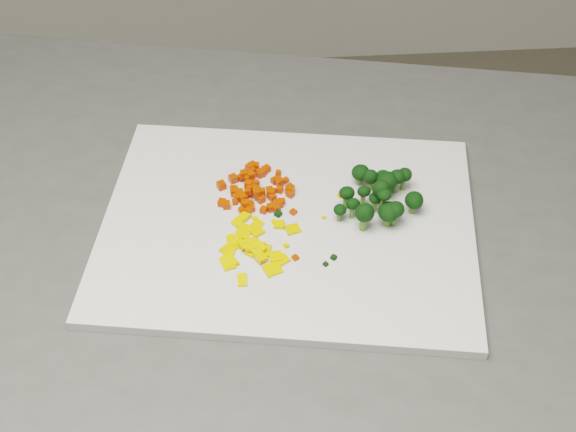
{
  "coord_description": "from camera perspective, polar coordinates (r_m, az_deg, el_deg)",
  "views": [
    {
      "loc": [
        0.04,
        -0.37,
        1.55
      ],
      "look_at": [
        0.08,
        0.27,
        0.92
      ],
      "focal_mm": 50.0,
      "sensor_mm": 36.0,
      "label": 1
    }
  ],
  "objects": [
    {
      "name": "carrot_cube_33",
      "position": [
        0.94,
        0.14,
        2.01
      ],
      "size": [
        0.01,
        0.01,
        0.01
      ],
      "primitive_type": "cube",
      "rotation": [
        0.0,
        0.0,
        2.2
      ],
      "color": "red",
      "rests_on": "carrot_pile"
    },
    {
      "name": "pepper_chunk_20",
      "position": [
        0.87,
        -2.12,
        -2.3
      ],
      "size": [
        0.02,
        0.02,
        0.0
      ],
      "primitive_type": "cube",
      "rotation": [
        -0.03,
        0.04,
        1.91
      ],
      "color": "#F5B50C",
      "rests_on": "pepper_pile"
    },
    {
      "name": "pepper_chunk_21",
      "position": [
        0.86,
        -4.09,
        -3.38
      ],
      "size": [
        0.02,
        0.02,
        0.01
      ],
      "primitive_type": "cube",
      "rotation": [
        -0.12,
        -0.06,
        0.49
      ],
      "color": "#F5B50C",
      "rests_on": "pepper_pile"
    },
    {
      "name": "stray_bit_6",
      "position": [
        0.91,
        2.56,
        -0.1
      ],
      "size": [
        0.0,
        0.0,
        0.0
      ],
      "primitive_type": "cube",
      "rotation": [
        0.0,
        0.0,
        1.73
      ],
      "color": "#F5B50C",
      "rests_on": "cutting_board"
    },
    {
      "name": "pepper_chunk_19",
      "position": [
        0.88,
        -3.8,
        -1.83
      ],
      "size": [
        0.02,
        0.02,
        0.01
      ],
      "primitive_type": "cube",
      "rotation": [
        -0.03,
        -0.04,
        1.67
      ],
      "color": "#F5B50C",
      "rests_on": "pepper_pile"
    },
    {
      "name": "carrot_cube_0",
      "position": [
        0.93,
        -3.8,
        1.01
      ],
      "size": [
        0.01,
        0.01,
        0.01
      ],
      "primitive_type": "cube",
      "rotation": [
        0.0,
        0.0,
        1.74
      ],
      "color": "red",
      "rests_on": "carrot_pile"
    },
    {
      "name": "carrot_cube_9",
      "position": [
        0.96,
        -1.96,
        3.06
      ],
      "size": [
        0.01,
        0.01,
        0.01
      ],
      "primitive_type": "cube",
      "rotation": [
        0.0,
        0.0,
        1.97
      ],
      "color": "red",
      "rests_on": "carrot_pile"
    },
    {
      "name": "carrot_cube_19",
      "position": [
        0.93,
        -3.22,
        1.29
      ],
      "size": [
        0.01,
        0.01,
        0.01
      ],
      "primitive_type": "cube",
      "rotation": [
        0.0,
        0.0,
        0.29
      ],
      "color": "red",
      "rests_on": "carrot_pile"
    },
    {
      "name": "broccoli_floret_3",
      "position": [
        0.91,
        4.15,
        1.28
      ],
      "size": [
        0.02,
        0.02,
        0.03
      ],
      "primitive_type": null,
      "color": "black",
      "rests_on": "broccoli_pile"
    },
    {
      "name": "pepper_chunk_13",
      "position": [
        0.88,
        -3.94,
        -1.86
      ],
      "size": [
        0.02,
        0.02,
        0.01
      ],
      "primitive_type": "cube",
      "rotation": [
        0.11,
        0.03,
        1.81
      ],
      "color": "#F5B50C",
      "rests_on": "pepper_pile"
    },
    {
      "name": "pepper_chunk_15",
      "position": [
        0.9,
        -0.64,
        -0.61
      ],
      "size": [
        0.01,
        0.01,
        0.01
      ],
      "primitive_type": "cube",
      "rotation": [
        -0.05,
        -0.01,
        1.39
      ],
      "color": "#F5B50C",
      "rests_on": "pepper_pile"
    },
    {
      "name": "carrot_cube_39",
      "position": [
        0.94,
        -2.36,
        1.95
      ],
      "size": [
        0.01,
        0.01,
        0.01
      ],
      "primitive_type": "cube",
      "rotation": [
        0.0,
        0.0,
        1.85
      ],
      "color": "red",
      "rests_on": "carrot_pile"
    },
    {
      "name": "stray_bit_8",
      "position": [
        0.91,
        0.37,
        0.29
      ],
      "size": [
        0.01,
        0.01,
        0.0
      ],
      "primitive_type": "cube",
      "rotation": [
        0.0,
        0.0,
        2.33
      ],
      "color": "red",
      "rests_on": "cutting_board"
    },
    {
      "name": "pepper_chunk_14",
      "position": [
        0.89,
        -3.31,
        -1.38
      ],
      "size": [
        0.01,
        0.02,
        0.01
      ],
      "primitive_type": "cube",
      "rotation": [
        0.15,
        0.05,
        1.81
      ],
      "color": "#F5B50C",
      "rests_on": "pepper_pile"
    },
    {
      "name": "carrot_cube_8",
      "position": [
        0.92,
        -0.39,
        1.06
      ],
      "size": [
        0.01,
        0.01,
        0.01
      ],
      "primitive_type": "cube",
      "rotation": [
        0.0,
        0.0,
        3.08
      ],
      "color": "red",
      "rests_on": "carrot_pile"
    },
    {
      "name": "broccoli_floret_14",
      "position": [
        0.94,
        8.22,
        2.58
      ],
      "size": [
        0.02,
        0.02,
        0.03
      ],
      "primitive_type": null,
      "color": "black",
      "rests_on": "broccoli_pile"
    },
    {
      "name": "stray_bit_4",
      "position": [
        0.94,
        3.72,
        1.47
      ],
      "size": [
        0.01,
        0.01,
        0.0
      ],
      "primitive_type": "cube",
      "rotation": [
        0.0,
        0.0,
        0.4
      ],
      "color": "#F5B50C",
      "rests_on": "cutting_board"
    },
    {
      "name": "carrot_cube_1",
      "position": [
        0.93,
        -2.85,
        1.6
      ],
      "size": [
        0.01,
        0.01,
        0.01
      ],
      "primitive_type": "cube",
      "rotation": [
        0.0,
        0.0,
        3.07
      ],
      "color": "red",
      "rests_on": "carrot_pile"
    },
    {
      "name": "broccoli_floret_4",
      "position": [
        0.93,
        6.97,
        2.19
      ],
      "size": [
        0.03,
        0.03,
        0.03
      ],
      "primitive_type": null,
      "color": "black",
      "rests_on": "broccoli_pile"
    },
    {
      "name": "pepper_chunk_4",
      "position": [
        0.87,
        -4.22,
        -2.64
      ],
      "size": [
        0.02,
        0.02,
        0.0
      ],
      "primitive_type": "cube",
      "rotation": [
        0.03,
        -0.05,
        1.32
      ],
      "color": "#F5B50C",
      "rests_on": "pepper_pile"
    },
    {
      "name": "carrot_cube_36",
      "position": [
        0.94,
        -2.27,
        2.36
      ],
      "size": [
        0.01,
        0.01,
        0.01
      ],
      "primitive_type": "cube",
      "rotation": [
        0.0,
        0.0,
        0.78
      ],
      "color": "red",
      "rests_on": "carrot_pile"
    },
    {
      "name": "carrot_cube_47",
      "position": [
        0.94,
        -2.47,
        1.78
      ],
      "size": [
        0.01,
        0.01,
        0.01
      ],
      "primitive_type": "cube",
      "rotation": [
        0.0,
        0.0,
        2.63
      ],
      "color": "red",
      "rests_on": "carrot_pile"
    },
    {
      "name": "broccoli_floret_6",
      "position": [
        0.92,
        5.36,
        1.38
      ],
      "size": [
        0.02,
        0.02,
        0.03
      ],
      "primitive_type": null,
      "color": "black",
      "rests_on": "broccoli_pile"
    },
    {
      "name": "pepper_chunk_30",
      "position": [
        0.87,
        -2.64,
        -2.18
      ],
      "size": [
        0.01,
        0.01,
        0.01
      ],
      "primitive_type": "cube",
      "rotation": [
        -0.12,
        0.13,
        1.57
      ],
      "color": "#F5B50C",
      "rests_on": "pepper_pile"
    },
    {
      "name": "carrot_cube_45",
      "position": [
        0.95,
        -0.16,
        2.57
      ],
      "size": [
        0.01,
        0.01,
        0.01
      ],
      "primitive_type": "cube",
      "rotation": [
        0.0,
        0.0,
        2.16
      ],
      "color": "red",
      "rests_on": "carrot_pile"
    },
    {
      "name": "pepper_chunk_17",
      "position": [
        0.89,
        -2.22,
        -1.12
      ],
      "size": [
        0.02,
        0.02,
        0.0
      ],
      "primitive_type": "cube",
      "rotation": [
        0.04,
        0.05,
        0.62
      ],
      "color": "#F5B50C",
      "rests_on": "pepper_pile"
    },
    {
      "name": "pepper_chunk_24",
      "position": [
        0.86,
        -0.88,
        -2.94
      ],
      "size": [
        0.02,
        0.02,
        0.01
      ],
      "primitive_type": "cube",
      "rotation": [
        -0.01,
        0.07,
        1.67
      ],
      "color": "#F5B50C",
      "rests_on": "pepper_pile"
    },
    {
      "name": "carrot_cube_34",
      "position": [
        0.93,
        -2.87,
        1.76
      ],
      "size": [
        0.01,
        0.01,
        0.01
      ],
      "primitive_type": "cube",
      "rotation": [
        0.0,
        0.0,
        0.22
      ],
      "color": "red",
      "rests_on": "carrot_pile"
    },
    {
      "name": "pepper_chunk_2",
      "position": [
        0.88,
        -3.43,
        -2.01
      ],
      "size": [
        0.02,
        0.02,
        0.01
      ],
      "primitive_type": "cube",
      "rotation": [
        -0.14,
        0.09,
        2.52
      ],
      "color": "#F5B50C",
      "rests_on": "pepper_pile"
    },
    {
      "name": "carrot_cube_53",
      "position": [
        0.96,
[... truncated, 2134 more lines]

